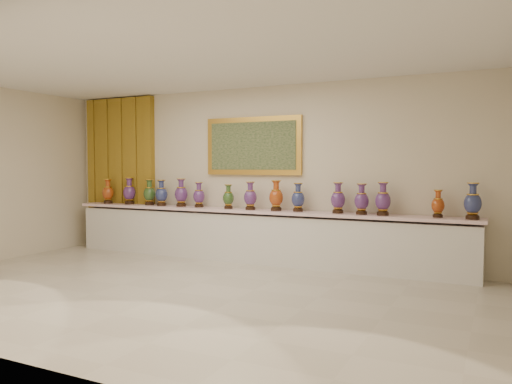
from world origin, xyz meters
TOP-DOWN VIEW (x-y plane):
  - ground at (0.00, 0.00)m, footprint 8.00×8.00m
  - room at (-2.56, 2.44)m, footprint 8.00×8.00m
  - counter at (0.00, 2.27)m, footprint 7.28×0.48m
  - vase_0 at (-3.17, 2.23)m, footprint 0.25×0.25m
  - vase_1 at (-2.68, 2.28)m, footprint 0.27×0.27m
  - vase_2 at (-2.19, 2.28)m, footprint 0.23×0.23m
  - vase_3 at (-1.88, 2.23)m, footprint 0.29×0.29m
  - vase_4 at (-1.45, 2.26)m, footprint 0.28×0.28m
  - vase_5 at (-1.08, 2.27)m, footprint 0.26×0.26m
  - vase_6 at (-0.45, 2.23)m, footprint 0.20×0.20m
  - vase_7 at (-0.01, 2.21)m, footprint 0.26×0.26m
  - vase_8 at (0.46, 2.23)m, footprint 0.27×0.27m
  - vase_9 at (0.83, 2.27)m, footprint 0.28×0.28m
  - vase_10 at (1.50, 2.27)m, footprint 0.29×0.29m
  - vase_11 at (1.89, 2.22)m, footprint 0.25×0.25m
  - vase_12 at (2.21, 2.23)m, footprint 0.31×0.31m
  - vase_13 at (2.98, 2.29)m, footprint 0.21×0.21m
  - vase_14 at (3.44, 2.22)m, footprint 0.31×0.31m
  - label_card at (-2.22, 2.13)m, footprint 0.10×0.06m

SIDE VIEW (x-z plane):
  - ground at x=0.00m, z-range 0.00..0.00m
  - counter at x=0.00m, z-range -0.01..0.89m
  - label_card at x=-2.22m, z-range 0.90..0.90m
  - vase_13 at x=2.98m, z-range 0.88..1.28m
  - vase_6 at x=-0.45m, z-range 0.88..1.30m
  - vase_5 at x=-1.08m, z-range 0.88..1.33m
  - vase_9 at x=0.83m, z-range 0.88..1.34m
  - vase_11 at x=1.89m, z-range 0.88..1.35m
  - vase_7 at x=-0.01m, z-range 0.88..1.35m
  - vase_0 at x=-3.17m, z-range 0.87..1.36m
  - vase_3 at x=-1.88m, z-range 0.87..1.36m
  - vase_10 at x=1.50m, z-range 0.87..1.36m
  - vase_2 at x=-2.19m, z-range 0.87..1.36m
  - vase_12 at x=2.21m, z-range 0.87..1.37m
  - vase_8 at x=0.46m, z-range 0.87..1.38m
  - vase_14 at x=3.44m, z-range 0.87..1.38m
  - vase_4 at x=-1.45m, z-range 0.87..1.38m
  - vase_1 at x=-2.68m, z-range 0.87..1.39m
  - room at x=-2.56m, z-range -2.42..5.58m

